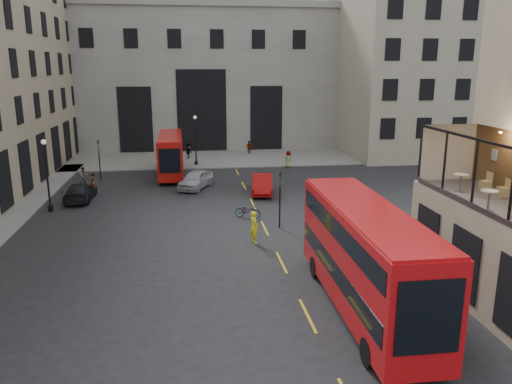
{
  "coord_description": "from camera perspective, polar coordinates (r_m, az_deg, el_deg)",
  "views": [
    {
      "loc": [
        -6.85,
        -18.93,
        10.4
      ],
      "look_at": [
        -2.86,
        9.97,
        3.0
      ],
      "focal_mm": 35.0,
      "sensor_mm": 36.0,
      "label": 1
    }
  ],
  "objects": [
    {
      "name": "gateway",
      "position": [
        66.95,
        -6.46,
        13.27
      ],
      "size": [
        35.0,
        10.6,
        18.0
      ],
      "color": "#A09C95",
      "rests_on": "ground"
    },
    {
      "name": "car_b",
      "position": [
        41.78,
        0.72,
        0.93
      ],
      "size": [
        2.36,
        4.98,
        1.58
      ],
      "primitive_type": "imported",
      "rotation": [
        0.0,
        0.0,
        -0.15
      ],
      "color": "#AE0A0B",
      "rests_on": "ground"
    },
    {
      "name": "cafe_floor",
      "position": [
        23.89,
        26.43,
        -1.46
      ],
      "size": [
        3.0,
        10.0,
        0.1
      ],
      "primitive_type": "cube",
      "color": "slate",
      "rests_on": "host_frontage"
    },
    {
      "name": "cafe_table_far",
      "position": [
        25.47,
        22.35,
        1.29
      ],
      "size": [
        0.68,
        0.68,
        0.85
      ],
      "color": "white",
      "rests_on": "cafe_floor"
    },
    {
      "name": "pedestrian_c",
      "position": [
        60.15,
        -0.77,
        5.08
      ],
      "size": [
        1.03,
        0.54,
        1.69
      ],
      "primitive_type": "imported",
      "rotation": [
        0.0,
        0.0,
        3.27
      ],
      "color": "gray",
      "rests_on": "ground"
    },
    {
      "name": "street_lamp_b",
      "position": [
        53.54,
        -6.9,
        5.53
      ],
      "size": [
        0.36,
        0.36,
        5.33
      ],
      "color": "black",
      "rests_on": "ground"
    },
    {
      "name": "pedestrian_e",
      "position": [
        43.24,
        -18.14,
        0.84
      ],
      "size": [
        0.59,
        0.75,
        1.83
      ],
      "primitive_type": "imported",
      "rotation": [
        0.0,
        0.0,
        4.96
      ],
      "color": "gray",
      "rests_on": "ground"
    },
    {
      "name": "building_right",
      "position": [
        64.73,
        17.13,
        13.61
      ],
      "size": [
        16.6,
        18.6,
        20.0
      ],
      "color": "#A99F88",
      "rests_on": "ground"
    },
    {
      "name": "cyclist",
      "position": [
        30.04,
        -0.21,
        -4.02
      ],
      "size": [
        0.65,
        0.83,
        1.98
      ],
      "primitive_type": "imported",
      "rotation": [
        0.0,
        0.0,
        1.85
      ],
      "color": "#FFF91A",
      "rests_on": "ground"
    },
    {
      "name": "pavement_far",
      "position": [
        57.87,
        -6.91,
        3.83
      ],
      "size": [
        40.0,
        12.0,
        0.12
      ],
      "primitive_type": "cube",
      "color": "slate",
      "rests_on": "ground"
    },
    {
      "name": "pedestrian_a",
      "position": [
        47.59,
        -19.1,
        1.77
      ],
      "size": [
        0.93,
        0.85,
        1.56
      ],
      "primitive_type": "imported",
      "rotation": [
        0.0,
        0.0,
        0.43
      ],
      "color": "gray",
      "rests_on": "ground"
    },
    {
      "name": "pedestrian_d",
      "position": [
        52.48,
        3.72,
        3.75
      ],
      "size": [
        1.0,
        1.02,
        1.77
      ],
      "primitive_type": "imported",
      "rotation": [
        0.0,
        0.0,
        2.31
      ],
      "color": "gray",
      "rests_on": "ground"
    },
    {
      "name": "bus_far",
      "position": [
        49.16,
        -9.73,
        4.45
      ],
      "size": [
        2.42,
        9.95,
        3.96
      ],
      "color": "#AC0F0B",
      "rests_on": "ground"
    },
    {
      "name": "host_frontage",
      "position": [
        24.55,
        25.84,
        -6.64
      ],
      "size": [
        3.0,
        11.0,
        4.5
      ],
      "primitive_type": "cube",
      "color": "tan",
      "rests_on": "ground"
    },
    {
      "name": "bus_near",
      "position": [
        21.91,
        12.38,
        -6.93
      ],
      "size": [
        2.79,
        11.69,
        4.66
      ],
      "color": "#B00C10",
      "rests_on": "ground"
    },
    {
      "name": "bicycle",
      "position": [
        35.11,
        -0.94,
        -2.17
      ],
      "size": [
        1.95,
        1.33,
        0.97
      ],
      "primitive_type": "imported",
      "rotation": [
        0.0,
        0.0,
        1.16
      ],
      "color": "gray",
      "rests_on": "ground"
    },
    {
      "name": "cafe_chair_c",
      "position": [
        25.24,
        26.38,
        0.05
      ],
      "size": [
        0.46,
        0.46,
        0.86
      ],
      "color": "tan",
      "rests_on": "cafe_floor"
    },
    {
      "name": "traffic_light_far",
      "position": [
        48.3,
        -17.51,
        4.06
      ],
      "size": [
        0.16,
        0.2,
        3.8
      ],
      "color": "black",
      "rests_on": "ground"
    },
    {
      "name": "ground",
      "position": [
        22.66,
        10.97,
        -13.37
      ],
      "size": [
        140.0,
        140.0,
        0.0
      ],
      "primitive_type": "plane",
      "color": "black",
      "rests_on": "ground"
    },
    {
      "name": "car_c",
      "position": [
        41.88,
        -19.46,
        -0.0
      ],
      "size": [
        2.01,
        4.8,
        1.38
      ],
      "primitive_type": "imported",
      "rotation": [
        0.0,
        0.0,
        3.13
      ],
      "color": "black",
      "rests_on": "ground"
    },
    {
      "name": "pedestrian_b",
      "position": [
        57.5,
        -7.67,
        4.62
      ],
      "size": [
        1.19,
        1.38,
        1.85
      ],
      "primitive_type": "imported",
      "rotation": [
        0.0,
        0.0,
        1.06
      ],
      "color": "gray",
      "rests_on": "ground"
    },
    {
      "name": "traffic_light_near",
      "position": [
        32.47,
        2.75,
        -0.0
      ],
      "size": [
        0.16,
        0.2,
        3.8
      ],
      "color": "black",
      "rests_on": "ground"
    },
    {
      "name": "cafe_chair_d",
      "position": [
        26.3,
        24.75,
        0.76
      ],
      "size": [
        0.47,
        0.47,
        0.87
      ],
      "color": "tan",
      "rests_on": "cafe_floor"
    },
    {
      "name": "street_lamp_a",
      "position": [
        39.13,
        -22.72,
        1.31
      ],
      "size": [
        0.36,
        0.36,
        5.33
      ],
      "color": "black",
      "rests_on": "ground"
    },
    {
      "name": "car_a",
      "position": [
        43.76,
        -6.92,
        1.43
      ],
      "size": [
        3.62,
        4.97,
        1.57
      ],
      "primitive_type": "imported",
      "rotation": [
        0.0,
        0.0,
        -0.43
      ],
      "color": "#A7A8AF",
      "rests_on": "ground"
    },
    {
      "name": "cafe_table_mid",
      "position": [
        22.64,
        25.1,
        -0.53
      ],
      "size": [
        0.67,
        0.67,
        0.84
      ],
      "color": "beige",
      "rests_on": "cafe_floor"
    }
  ]
}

